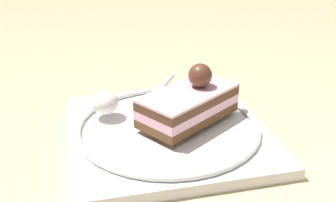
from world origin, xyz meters
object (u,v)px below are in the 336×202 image
at_px(dessert_plate, 168,131).
at_px(whipped_cream_dollop, 105,102).
at_px(fork, 159,91).
at_px(cake_slice, 189,102).

bearing_deg(dessert_plate, whipped_cream_dollop, -135.91).
bearing_deg(fork, whipped_cream_dollop, -72.58).
distance_m(dessert_plate, fork, 0.09).
relative_size(dessert_plate, cake_slice, 2.03).
xyz_separation_m(dessert_plate, whipped_cream_dollop, (-0.06, -0.06, 0.03)).
xyz_separation_m(cake_slice, whipped_cream_dollop, (-0.06, -0.09, -0.01)).
relative_size(cake_slice, fork, 1.54).
bearing_deg(fork, cake_slice, 0.19).
height_order(dessert_plate, cake_slice, cake_slice).
relative_size(whipped_cream_dollop, fork, 0.38).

